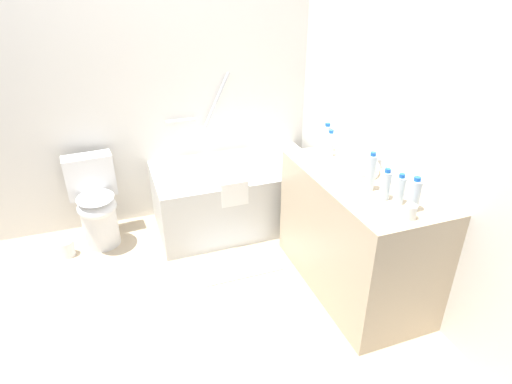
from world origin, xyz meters
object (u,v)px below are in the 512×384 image
bathtub (237,193)px  water_bottle_5 (327,138)px  water_bottle_2 (371,172)px  sink_basin (353,168)px  bath_mat (238,264)px  sink_faucet (378,164)px  drinking_glass_0 (410,212)px  water_bottle_1 (386,185)px  toilet_paper_roll (67,248)px  water_bottle_4 (330,145)px  water_bottle_3 (414,195)px  toilet (96,203)px  water_bottle_0 (400,190)px

bathtub → water_bottle_5: size_ratio=6.69×
water_bottle_2 → sink_basin: bearing=79.7°
bathtub → bath_mat: 0.71m
sink_faucet → bath_mat: sink_faucet is taller
drinking_glass_0 → water_bottle_5: bearing=87.4°
water_bottle_1 → water_bottle_5: water_bottle_5 is taller
water_bottle_1 → toilet_paper_roll: size_ratio=1.42×
bath_mat → toilet_paper_roll: size_ratio=4.74×
sink_faucet → water_bottle_4: (-0.22, 0.29, 0.06)m
bathtub → water_bottle_3: 1.77m
sink_basin → water_bottle_2: 0.28m
sink_faucet → toilet_paper_roll: bearing=156.0°
toilet → sink_basin: size_ratio=2.19×
toilet → water_bottle_5: size_ratio=3.49×
water_bottle_3 → water_bottle_4: 0.85m
water_bottle_5 → drinking_glass_0: 1.03m
bathtub → drinking_glass_0: (0.48, -1.62, 0.60)m
toilet_paper_roll → water_bottle_4: bearing=-19.1°
toilet → toilet_paper_roll: bearing=-69.6°
sink_basin → water_bottle_0: size_ratio=1.85×
water_bottle_1 → water_bottle_2: bearing=96.9°
water_bottle_4 → toilet: bearing=154.3°
water_bottle_3 → toilet_paper_roll: (-2.00, 1.52, -0.88)m
water_bottle_1 → toilet_paper_roll: 2.51m
water_bottle_0 → sink_faucet: bearing=68.0°
water_bottle_3 → sink_basin: bearing=93.9°
water_bottle_4 → bath_mat: (-0.69, 0.09, -0.94)m
sink_basin → sink_faucet: sink_faucet is taller
water_bottle_4 → water_bottle_5: bearing=74.0°
water_bottle_4 → water_bottle_3: bearing=-86.2°
sink_basin → drinking_glass_0: drinking_glass_0 is taller
bath_mat → toilet_paper_roll: toilet_paper_roll is taller
sink_basin → drinking_glass_0: bearing=-93.0°
water_bottle_3 → toilet_paper_roll: water_bottle_3 is taller
water_bottle_5 → bathtub: bearing=131.3°
drinking_glass_0 → sink_faucet: bearing=69.7°
water_bottle_0 → water_bottle_3: 0.10m
bathtub → water_bottle_2: size_ratio=5.86×
toilet_paper_roll → water_bottle_5: bearing=-15.9°
sink_faucet → water_bottle_1: 0.46m
toilet → water_bottle_0: 2.38m
water_bottle_4 → toilet_paper_roll: water_bottle_4 is taller
bathtub → water_bottle_2: 1.49m
sink_faucet → bathtub: bearing=125.5°
water_bottle_3 → water_bottle_0: bearing=105.4°
sink_faucet → water_bottle_2: (-0.25, -0.26, 0.08)m
drinking_glass_0 → bath_mat: drinking_glass_0 is taller
bathtub → water_bottle_4: 1.08m
water_bottle_2 → drinking_glass_0: water_bottle_2 is taller
sink_faucet → water_bottle_0: size_ratio=0.83×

